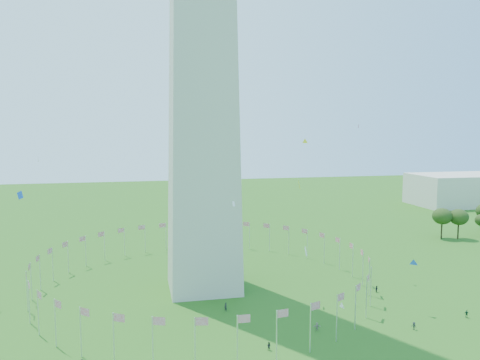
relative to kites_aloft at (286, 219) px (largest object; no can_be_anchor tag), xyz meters
name	(u,v)px	position (x,y,z in m)	size (l,w,h in m)	color
flag_ring	(204,270)	(-13.67, 23.43, -16.92)	(80.24, 80.24, 9.00)	silver
gov_building_east_a	(461,189)	(136.33, 123.43, -13.42)	(50.00, 30.00, 16.00)	beige
kites_aloft	(286,219)	(0.00, 0.00, 0.00)	(107.94, 77.10, 40.03)	blue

